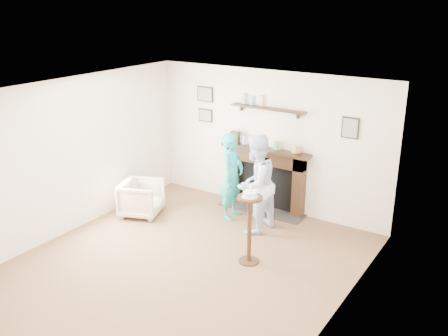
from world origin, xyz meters
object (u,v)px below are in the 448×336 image
Objects in this scene: man at (255,230)px; woman at (232,217)px; pedestal_table at (250,216)px; armchair at (142,214)px.

woman is (-0.60, 0.25, 0.00)m from man.
pedestal_table is at bearing 32.69° from man.
woman is at bearing -81.27° from armchair.
pedestal_table reaches higher than man.
pedestal_table is (2.42, -0.40, 0.72)m from armchair.
man is at bearing -118.88° from woman.
man is (1.99, 0.54, 0.00)m from armchair.
man reaches higher than woman.
woman is 1.29× the size of pedestal_table.
armchair is 2.06m from man.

